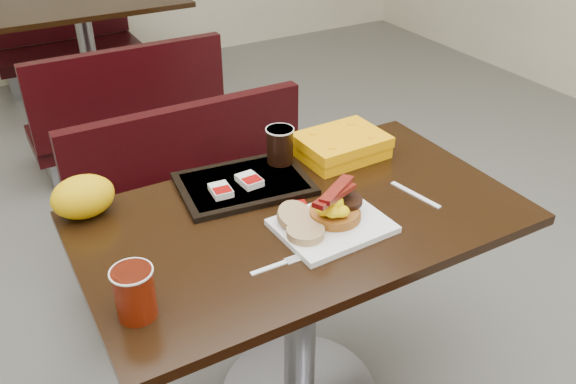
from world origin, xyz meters
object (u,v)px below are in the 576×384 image
bench_near_n (210,210)px  tray (244,184)px  pancake_stack (335,213)px  hashbrown_sleeve_right (249,180)px  platter (332,226)px  coffee_cup_far (280,145)px  knife (415,195)px  bench_far_s (123,103)px  fork (269,268)px  hashbrown_sleeve_left (221,190)px  table_near (300,315)px  paper_bag (83,197)px  table_far (90,62)px  bench_far_n (66,35)px  clamshell (341,146)px  coffee_cup_near (135,293)px

bench_near_n → tray: bearing=-98.6°
pancake_stack → hashbrown_sleeve_right: 0.29m
platter → coffee_cup_far: size_ratio=2.55×
platter → knife: size_ratio=1.62×
bench_far_s → knife: 2.05m
fork → tray: bearing=72.8°
pancake_stack → hashbrown_sleeve_left: bearing=129.7°
table_near → paper_bag: bearing=151.1°
bench_near_n → tray: (-0.07, -0.49, 0.40)m
table_far → hashbrown_sleeve_right: size_ratio=15.59×
table_near → fork: size_ratio=9.11×
bench_far_n → table_far: bearing=-90.0°
hashbrown_sleeve_left → table_far: bearing=90.9°
bench_near_n → paper_bag: bearing=-141.1°
table_near → bench_far_s: bearing=90.0°
hashbrown_sleeve_left → knife: bearing=-23.0°
hashbrown_sleeve_right → hashbrown_sleeve_left: bearing=-178.3°
platter → pancake_stack: pancake_stack is taller
pancake_stack → clamshell: bearing=53.6°
hashbrown_sleeve_left → coffee_cup_far: bearing=23.5°
knife → tray: (-0.41, 0.29, 0.01)m
bench_far_s → coffee_cup_near: 2.17m
table_near → bench_near_n: bearing=90.0°
bench_far_s → paper_bag: bearing=-107.7°
bench_near_n → knife: 0.93m
platter → hashbrown_sleeve_right: 0.31m
table_near → platter: bearing=-71.5°
bench_far_s → bench_far_n: (0.00, 1.40, 0.00)m
table_near → table_far: same height
fork → hashbrown_sleeve_left: size_ratio=1.80×
pancake_stack → coffee_cup_near: 0.57m
knife → paper_bag: 0.92m
table_near → coffee_cup_near: 0.69m
bench_far_n → fork: 3.49m
bench_far_s → table_far: bearing=90.0°
pancake_stack → clamshell: (0.23, 0.31, 0.00)m
bench_far_n → coffee_cup_far: bearing=-88.6°
pancake_stack → paper_bag: (-0.57, 0.36, 0.03)m
bench_far_s → hashbrown_sleeve_left: bearing=-95.3°
bench_near_n → coffee_cup_near: 1.10m
bench_far_s → knife: knife is taller
table_far → pancake_stack: (0.05, -2.68, 0.41)m
platter → coffee_cup_far: 0.37m
bench_far_n → clamshell: size_ratio=3.74×
table_near → knife: size_ratio=6.82×
bench_far_s → knife: bearing=-80.5°
table_far → clamshell: (0.28, -2.37, 0.41)m
coffee_cup_far → clamshell: 0.21m
bench_far_s → fork: size_ratio=7.59×
bench_near_n → table_near: bearing=-90.0°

